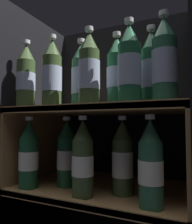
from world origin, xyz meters
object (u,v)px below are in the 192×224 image
Objects in this scene: bottle_upper_front_4 at (165,62)px; bottle_upper_front_2 at (89,70)px; bottle_lower_front_0 at (29,156)px; bottle_lower_back_1 at (122,159)px; bottle_upper_back_1 at (81,77)px; bottle_upper_front_3 at (129,66)px; bottle_upper_front_0 at (26,77)px; bottle_upper_back_0 at (51,80)px; bottle_upper_back_2 at (117,73)px; bottle_lower_front_1 at (83,160)px; bottle_lower_back_0 at (66,155)px; bottle_upper_front_1 at (52,75)px; bottle_upper_back_3 at (152,70)px; bottle_lower_front_2 at (151,165)px.

bottle_upper_front_2 is at bearing -180.00° from bottle_upper_front_4.
bottle_lower_back_1 is at bearing 13.17° from bottle_lower_front_0.
bottle_upper_front_3 is at bearing -20.50° from bottle_upper_back_1.
bottle_upper_front_0 and bottle_upper_back_1 have the same top height.
bottle_upper_back_0 is 1.00× the size of bottle_upper_back_1.
bottle_lower_front_1 is (-0.09, -0.08, -0.30)m from bottle_upper_back_2.
bottle_lower_front_0 is (-0.50, 0.00, -0.30)m from bottle_upper_front_4.
bottle_upper_back_0 is 1.00× the size of bottle_lower_back_0.
bottle_upper_front_2 is 0.14m from bottle_upper_front_3.
bottle_lower_front_1 is at bearing -0.00° from bottle_lower_front_0.
bottle_upper_front_1 is 0.35m from bottle_upper_back_3.
bottle_upper_back_1 is at bearing 24.18° from bottle_lower_front_0.
bottle_upper_front_2 reaches higher than bottle_lower_front_2.
bottle_lower_front_1 is (-0.26, -0.00, -0.30)m from bottle_upper_front_4.
bottle_upper_front_1 is at bearing 0.00° from bottle_upper_front_0.
bottle_lower_front_0 and bottle_lower_back_1 have the same top height.
bottle_upper_back_0 is at bearing 169.00° from bottle_lower_front_2.
bottle_lower_front_0 is at bearing 180.00° from bottle_lower_front_1.
bottle_upper_front_2 is 0.36m from bottle_lower_front_2.
bottle_upper_front_2 is 1.00× the size of bottle_lower_front_1.
bottle_upper_front_0 is 1.00× the size of bottle_upper_back_2.
bottle_upper_back_2 is at bearing 0.00° from bottle_upper_back_0.
bottle_lower_front_1 is at bearing -22.84° from bottle_upper_back_0.
bottle_lower_front_1 is (-0.21, -0.08, -0.30)m from bottle_upper_back_3.
bottle_upper_back_2 is at bearing 180.00° from bottle_lower_back_1.
bottle_upper_front_0 is at bearing -180.00° from bottle_upper_front_1.
bottle_lower_front_1 is 1.00× the size of bottle_lower_front_2.
bottle_lower_back_0 is at bearing -180.00° from bottle_upper_back_2.
bottle_lower_back_0 is (-0.06, -0.00, -0.30)m from bottle_upper_back_1.
bottle_upper_back_3 is at bearing 57.01° from bottle_upper_front_3.
bottle_upper_back_0 is (0.06, 0.08, -0.00)m from bottle_upper_front_0.
bottle_upper_back_1 is (0.08, 0.08, -0.00)m from bottle_upper_front_1.
bottle_lower_front_1 is at bearing -180.00° from bottle_upper_front_3.
bottle_lower_back_0 is at bearing 166.65° from bottle_lower_front_2.
bottle_upper_back_2 is at bearing 155.18° from bottle_upper_front_4.
bottle_upper_front_0 is at bearing -167.55° from bottle_lower_back_1.
bottle_upper_front_0 is 0.56m from bottle_lower_front_2.
bottle_upper_back_3 is at bearing -0.00° from bottle_upper_back_2.
bottle_upper_front_3 and bottle_upper_back_3 have the same top height.
bottle_upper_back_3 is at bearing 10.21° from bottle_lower_front_0.
bottle_upper_front_4 is at bearing -11.87° from bottle_lower_back_0.
bottle_upper_front_2 is 0.39m from bottle_lower_front_0.
bottle_upper_front_0 is 0.41m from bottle_upper_front_3.
bottle_lower_back_0 is (-0.28, 0.08, -0.30)m from bottle_upper_front_3.
bottle_lower_front_2 is at bearing -11.00° from bottle_upper_back_0.
bottle_upper_back_2 is 0.36m from bottle_lower_back_0.
bottle_lower_front_0 is at bearing -166.83° from bottle_lower_back_1.
bottle_lower_back_0 is 0.23m from bottle_lower_back_1.
bottle_upper_front_1 is 1.00× the size of bottle_upper_front_4.
bottle_upper_front_4 is 1.00× the size of bottle_upper_back_0.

